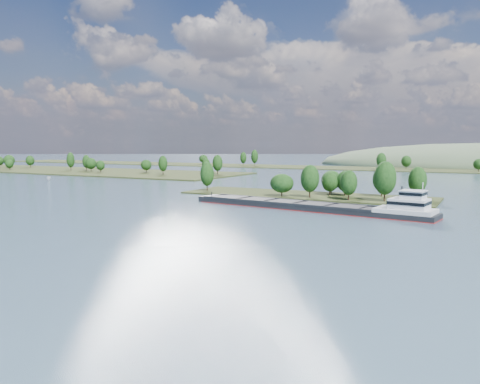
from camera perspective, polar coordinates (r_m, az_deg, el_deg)
The scene contains 6 objects.
ground at distance 134.66m, azimuth -0.98°, elevation -2.98°, with size 1800.00×1800.00×0.00m, color #3D576A.
tree_island at distance 185.27m, azimuth 9.88°, elevation 0.61°, with size 100.00×30.00×15.43m.
left_bank at distance 390.03m, azimuth -20.64°, elevation 2.55°, with size 300.00×80.00×15.33m.
back_shoreline at distance 400.52m, azimuth 19.95°, elevation 2.62°, with size 900.00×60.00×16.26m.
cargo_barge at distance 147.86m, azimuth 9.88°, elevation -1.73°, with size 81.77×20.27×10.98m.
motorboat at distance 289.19m, azimuth -22.26°, elevation 1.54°, with size 2.30×6.10×2.36m, color silver.
Camera 1 is at (64.92, 3.83, 20.61)m, focal length 35.00 mm.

